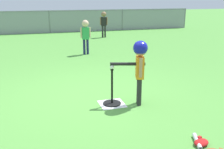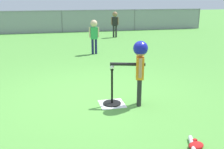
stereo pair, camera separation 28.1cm
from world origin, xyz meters
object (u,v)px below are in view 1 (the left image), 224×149
at_px(batting_tee, 112,99).
at_px(spare_bat_silver, 199,144).
at_px(fielder_deep_right, 86,32).
at_px(fielder_deep_left, 104,21).
at_px(baseball_on_tee, 112,67).
at_px(glove_tossed_aside, 201,142).
at_px(batter_child, 140,60).

height_order(batting_tee, spare_bat_silver, batting_tee).
bearing_deg(fielder_deep_right, fielder_deep_left, 65.53).
relative_size(baseball_on_tee, glove_tossed_aside, 0.28).
distance_m(baseball_on_tee, batter_child, 0.49).
distance_m(fielder_deep_left, spare_bat_silver, 9.49).
bearing_deg(glove_tossed_aside, batter_child, 99.75).
distance_m(batter_child, fielder_deep_right, 4.42).
bearing_deg(baseball_on_tee, batter_child, -16.94).
distance_m(baseball_on_tee, glove_tossed_aside, 1.89).
height_order(fielder_deep_right, spare_bat_silver, fielder_deep_right).
height_order(batter_child, fielder_deep_right, batter_child).
bearing_deg(batting_tee, batter_child, -16.94).
relative_size(batter_child, fielder_deep_right, 1.02).
height_order(spare_bat_silver, glove_tossed_aside, glove_tossed_aside).
bearing_deg(spare_bat_silver, batter_child, 97.46).
bearing_deg(baseball_on_tee, batting_tee, -63.43).
bearing_deg(fielder_deep_right, batting_tee, -95.64).
height_order(batter_child, fielder_deep_left, fielder_deep_left).
bearing_deg(batter_child, spare_bat_silver, -82.54).
relative_size(batting_tee, fielder_deep_right, 0.58).
height_order(baseball_on_tee, fielder_deep_left, fielder_deep_left).
bearing_deg(fielder_deep_left, glove_tossed_aside, -97.79).
bearing_deg(batting_tee, spare_bat_silver, -68.65).
bearing_deg(batting_tee, fielder_deep_right, 84.36).
relative_size(batting_tee, spare_bat_silver, 0.94).
bearing_deg(batting_tee, glove_tossed_aside, -66.61).
bearing_deg(glove_tossed_aside, batting_tee, 113.39).
distance_m(batting_tee, glove_tossed_aside, 1.78).
relative_size(baseball_on_tee, spare_bat_silver, 0.11).
xyz_separation_m(baseball_on_tee, spare_bat_silver, (0.65, -1.66, -0.65)).
bearing_deg(fielder_deep_left, batting_tee, -104.42).
bearing_deg(fielder_deep_left, batter_child, -101.07).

